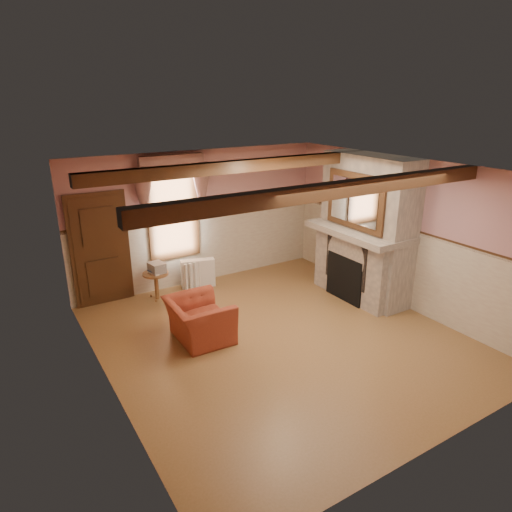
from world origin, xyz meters
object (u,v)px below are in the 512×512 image
radiator (198,273)px  bowl (365,228)px  side_table (157,286)px  oil_lamp (353,219)px  armchair (199,320)px  mantel_clock (333,214)px

radiator → bowl: bearing=-26.2°
side_table → bowl: size_ratio=1.60×
side_table → oil_lamp: oil_lamp is taller
radiator → bowl: bowl is taller
oil_lamp → bowl: bearing=-90.0°
armchair → radiator: armchair is taller
side_table → radiator: bearing=7.6°
radiator → oil_lamp: size_ratio=2.50×
oil_lamp → radiator: bearing=142.5°
side_table → bowl: bearing=-31.6°
bowl → mantel_clock: mantel_clock is taller
side_table → radiator: radiator is taller
side_table → oil_lamp: bearing=-27.3°
mantel_clock → armchair: bearing=-167.9°
side_table → mantel_clock: (3.44, -1.17, 1.25)m
armchair → radiator: size_ratio=1.51×
radiator → mantel_clock: size_ratio=2.92×
radiator → mantel_clock: 3.05m
side_table → bowl: 4.21m
mantel_clock → oil_lamp: size_ratio=0.86×
radiator → oil_lamp: 3.37m
mantel_clock → oil_lamp: bearing=-90.0°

